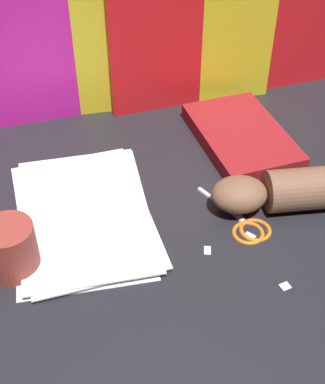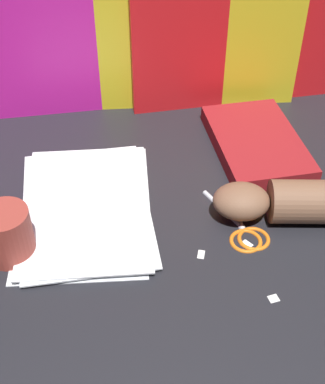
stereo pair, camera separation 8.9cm
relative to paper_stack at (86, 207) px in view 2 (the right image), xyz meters
name	(u,v)px [view 2 (the right image)]	position (x,y,z in m)	size (l,w,h in m)	color
ground_plane	(164,214)	(0.14, -0.03, -0.01)	(6.00, 6.00, 0.00)	black
backdrop_panel_left	(3,22)	(-0.14, 0.33, 0.21)	(0.74, 0.05, 0.43)	#D81E9E
backdrop_panel_right	(286,7)	(0.43, 0.33, 0.21)	(0.64, 0.06, 0.42)	red
paper_stack	(86,207)	(0.00, 0.00, 0.00)	(0.25, 0.35, 0.01)	white
book_closed	(256,143)	(0.34, 0.13, 0.01)	(0.18, 0.27, 0.03)	maroon
scissors	(244,229)	(0.26, -0.09, 0.00)	(0.10, 0.17, 0.01)	silver
hand_forearm	(319,202)	(0.40, -0.07, 0.03)	(0.35, 0.13, 0.08)	brown
paper_scrap_near	(247,244)	(0.26, -0.12, -0.01)	(0.02, 0.02, 0.00)	white
paper_scrap_mid	(274,298)	(0.27, -0.23, -0.01)	(0.02, 0.02, 0.00)	white
paper_scrap_far	(201,254)	(0.18, -0.13, -0.01)	(0.02, 0.02, 0.00)	white
mug	(7,234)	(-0.12, -0.09, 0.04)	(0.08, 0.08, 0.09)	#99382D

